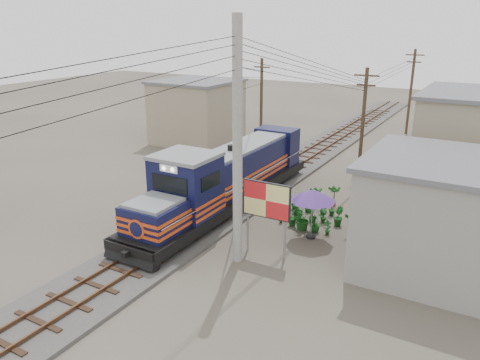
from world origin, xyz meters
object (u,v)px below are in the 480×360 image
Objects in this scene: vendor at (365,205)px; locomotive at (225,180)px; market_umbrella at (313,195)px; billboard at (266,202)px.

locomotive is at bearing -6.57° from vendor.
locomotive reaches higher than market_umbrella.
billboard is 6.46m from vendor.
vendor is (7.04, 1.93, -0.73)m from locomotive.
market_umbrella reaches higher than vendor.
vendor is (1.65, 3.02, -1.20)m from market_umbrella.
billboard is at bearing 42.42° from vendor.
locomotive is 5.52m from market_umbrella.
locomotive is 4.54× the size of billboard.
market_umbrella is (1.07, 2.63, -0.35)m from billboard.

